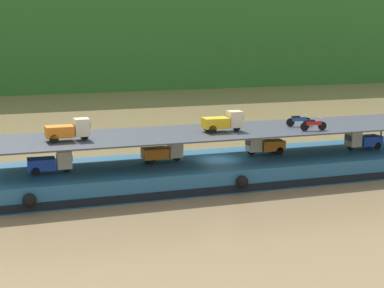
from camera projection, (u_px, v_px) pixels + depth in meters
The scene contains 11 objects.
ground_plane at pixel (219, 180), 43.66m from camera, with size 400.00×400.00×0.00m, color olive.
cargo_barge at pixel (219, 170), 43.49m from camera, with size 32.92×8.13×1.50m.
cargo_rack at pixel (219, 132), 43.02m from camera, with size 31.32×6.70×2.00m.
mini_truck_lower_stern at pixel (51, 162), 39.18m from camera, with size 2.78×1.26×1.38m.
mini_truck_lower_aft at pixel (163, 152), 42.48m from camera, with size 2.74×1.20×1.38m.
mini_truck_lower_mid at pixel (264, 145), 44.97m from camera, with size 2.77×1.25×1.38m.
mini_truck_lower_fore at pixel (363, 140), 46.82m from camera, with size 2.75×1.22×1.38m.
mini_truck_upper_stern at pixel (68, 130), 39.12m from camera, with size 2.75×1.22×1.38m.
mini_truck_upper_mid at pixel (223, 122), 42.55m from camera, with size 2.76×1.24×1.38m.
motorcycle_upper_port at pixel (313, 124), 43.04m from camera, with size 1.90×0.55×0.87m.
motorcycle_upper_centre at pixel (299, 120), 44.89m from camera, with size 1.90×0.55×0.87m.
Camera 1 is at (-15.69, -39.46, 10.63)m, focal length 58.59 mm.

